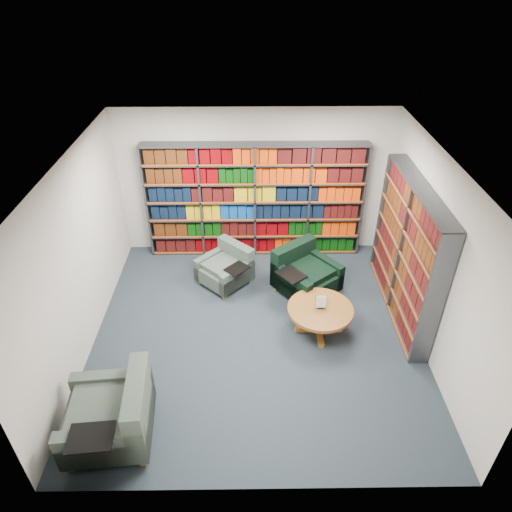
{
  "coord_description": "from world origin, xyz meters",
  "views": [
    {
      "loc": [
        -0.07,
        -5.25,
        5.03
      ],
      "look_at": [
        0.0,
        0.6,
        1.05
      ],
      "focal_mm": 32.0,
      "sensor_mm": 36.0,
      "label": 1
    }
  ],
  "objects_px": {
    "chair_teal_left": "(228,268)",
    "chair_teal_front": "(117,416)",
    "coffee_table": "(320,313)",
    "chair_green_right": "(303,274)"
  },
  "relations": [
    {
      "from": "chair_teal_front",
      "to": "coffee_table",
      "type": "xyz_separation_m",
      "value": [
        2.68,
        1.82,
        0.01
      ]
    },
    {
      "from": "chair_teal_left",
      "to": "chair_green_right",
      "type": "xyz_separation_m",
      "value": [
        1.32,
        -0.26,
        0.05
      ]
    },
    {
      "from": "chair_green_right",
      "to": "coffee_table",
      "type": "distance_m",
      "value": 1.08
    },
    {
      "from": "chair_teal_left",
      "to": "chair_teal_front",
      "type": "relative_size",
      "value": 0.89
    },
    {
      "from": "chair_teal_left",
      "to": "coffee_table",
      "type": "relative_size",
      "value": 1.08
    },
    {
      "from": "chair_teal_left",
      "to": "chair_teal_front",
      "type": "bearing_deg",
      "value": -110.94
    },
    {
      "from": "chair_teal_front",
      "to": "coffee_table",
      "type": "bearing_deg",
      "value": 34.18
    },
    {
      "from": "chair_teal_front",
      "to": "chair_green_right",
      "type": "bearing_deg",
      "value": 48.8
    },
    {
      "from": "chair_teal_front",
      "to": "coffee_table",
      "type": "height_order",
      "value": "chair_teal_front"
    },
    {
      "from": "chair_teal_left",
      "to": "chair_green_right",
      "type": "bearing_deg",
      "value": -11.2
    }
  ]
}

